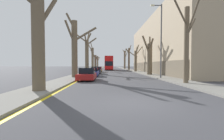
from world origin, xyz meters
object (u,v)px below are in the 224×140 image
street_tree_right_0 (187,42)px  street_tree_left_1 (75,47)px  street_tree_left_2 (87,53)px  parked_car_3 (98,69)px  street_tree_left_4 (95,61)px  street_tree_right_2 (136,59)px  parked_car_1 (93,72)px  street_tree_left_0 (38,31)px  street_tree_right_1 (149,57)px  lamp_post (160,38)px  street_tree_left_5 (97,61)px  parked_car_0 (87,74)px  double_decker_bus (109,62)px  street_tree_right_4 (125,59)px  street_tree_right_3 (129,58)px  street_tree_left_3 (92,58)px  parked_car_2 (96,70)px

street_tree_right_0 → street_tree_left_1: bearing=149.7°
street_tree_left_2 → parked_car_3: 6.68m
street_tree_left_4 → street_tree_right_2: 19.61m
parked_car_1 → parked_car_3: 12.87m
street_tree_left_4 → parked_car_1: size_ratio=1.70×
street_tree_left_1 → street_tree_right_2: street_tree_left_1 is taller
street_tree_left_0 → street_tree_right_1: 19.05m
lamp_post → street_tree_left_4: bearing=107.3°
street_tree_left_0 → lamp_post: (10.72, 8.40, 1.09)m
street_tree_left_1 → street_tree_left_5: size_ratio=1.23×
street_tree_left_4 → parked_car_0: bearing=-86.6°
street_tree_left_0 → street_tree_right_0: size_ratio=1.06×
street_tree_left_0 → lamp_post: bearing=38.1°
double_decker_bus → street_tree_right_4: bearing=60.4°
street_tree_left_0 → street_tree_left_1: bearing=89.9°
street_tree_left_4 → street_tree_right_4: bearing=36.7°
street_tree_left_5 → street_tree_right_1: 40.20m
street_tree_left_2 → street_tree_right_3: 21.44m
street_tree_left_1 → street_tree_right_0: (11.34, -6.62, -0.31)m
street_tree_right_1 → street_tree_right_2: (-0.09, 12.00, 0.09)m
street_tree_right_0 → street_tree_right_2: (-0.13, 23.77, -0.53)m
street_tree_left_0 → street_tree_left_5: (-0.17, 53.82, -0.68)m
street_tree_right_2 → parked_car_3: bearing=-173.2°
street_tree_left_2 → street_tree_left_3: (-0.08, 11.66, -0.49)m
street_tree_left_2 → parked_car_0: bearing=-81.8°
parked_car_1 → street_tree_right_4: bearing=76.5°
street_tree_left_1 → street_tree_left_2: bearing=89.7°
street_tree_left_0 → street_tree_right_3: size_ratio=1.00×
street_tree_right_0 → lamp_post: size_ratio=0.83×
parked_car_0 → parked_car_2: parked_car_0 is taller
street_tree_left_1 → street_tree_left_2: size_ratio=0.93×
street_tree_left_1 → street_tree_right_0: bearing=-30.3°
street_tree_left_0 → lamp_post: 13.66m
street_tree_left_3 → double_decker_bus: street_tree_left_3 is taller
street_tree_right_4 → parked_car_3: 27.39m
street_tree_right_0 → parked_car_2: size_ratio=1.77×
parked_car_3 → parked_car_2: bearing=-90.0°
street_tree_left_0 → street_tree_left_4: street_tree_left_0 is taller
street_tree_right_2 → parked_car_3: size_ratio=1.45×
street_tree_left_0 → street_tree_right_4: (11.26, 51.75, 0.24)m
street_tree_left_3 → street_tree_left_4: 10.79m
street_tree_left_0 → parked_car_2: size_ratio=1.87×
street_tree_left_0 → street_tree_right_0: bearing=17.3°
street_tree_right_1 → lamp_post: 7.17m
street_tree_left_5 → lamp_post: (10.89, -45.41, 1.77)m
parked_car_0 → parked_car_2: (-0.00, 12.03, -0.01)m
street_tree_right_2 → parked_car_3: 9.63m
street_tree_right_2 → lamp_post: lamp_post is taller
parked_car_2 → lamp_post: lamp_post is taller
double_decker_bus → parked_car_3: (-2.62, -13.88, -1.86)m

